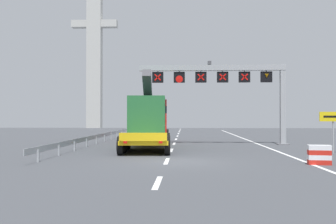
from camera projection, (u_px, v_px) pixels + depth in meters
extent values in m
plane|color=#424449|center=(178.00, 162.00, 18.83)|extent=(112.00, 112.00, 0.00)
cube|color=silver|center=(158.00, 183.00, 12.86)|extent=(0.20, 2.60, 0.01)
cube|color=silver|center=(167.00, 161.00, 19.03)|extent=(0.20, 2.60, 0.01)
cube|color=silver|center=(171.00, 150.00, 25.19)|extent=(0.20, 2.60, 0.01)
cube|color=silver|center=(174.00, 144.00, 31.36)|extent=(0.20, 2.60, 0.01)
cube|color=silver|center=(176.00, 139.00, 37.53)|extent=(0.20, 2.60, 0.01)
cube|color=silver|center=(177.00, 136.00, 43.69)|extent=(0.20, 2.60, 0.01)
cube|color=silver|center=(178.00, 134.00, 49.86)|extent=(0.20, 2.60, 0.01)
cube|color=silver|center=(179.00, 132.00, 56.02)|extent=(0.20, 2.60, 0.01)
cube|color=silver|center=(180.00, 130.00, 62.19)|extent=(0.20, 2.60, 0.01)
cube|color=silver|center=(180.00, 129.00, 68.36)|extent=(0.20, 2.60, 0.01)
cube|color=silver|center=(259.00, 144.00, 30.53)|extent=(0.20, 63.00, 0.01)
cube|color=#9EA0A5|center=(283.00, 104.00, 30.36)|extent=(0.40, 0.40, 6.36)
cube|color=slate|center=(283.00, 144.00, 30.33)|extent=(0.90, 0.90, 0.08)
cube|color=#9EA0A5|center=(212.00, 68.00, 30.66)|extent=(11.60, 0.44, 0.44)
cube|color=#4C4C51|center=(209.00, 63.00, 30.67)|extent=(0.28, 0.40, 0.28)
cube|color=black|center=(266.00, 77.00, 30.45)|extent=(0.89, 0.24, 0.85)
cube|color=#9EA0A5|center=(266.00, 71.00, 30.45)|extent=(0.08, 0.08, 0.16)
cone|color=orange|center=(267.00, 76.00, 30.32)|extent=(0.32, 0.32, 0.30)
cube|color=black|center=(244.00, 77.00, 30.53)|extent=(0.89, 0.24, 0.85)
cube|color=#9EA0A5|center=(244.00, 71.00, 30.53)|extent=(0.08, 0.08, 0.16)
cube|color=red|center=(245.00, 77.00, 30.40)|extent=(0.55, 0.02, 0.55)
cube|color=red|center=(245.00, 77.00, 30.40)|extent=(0.55, 0.02, 0.55)
cube|color=black|center=(223.00, 77.00, 30.61)|extent=(0.89, 0.24, 0.85)
cube|color=#9EA0A5|center=(223.00, 71.00, 30.61)|extent=(0.08, 0.08, 0.16)
cube|color=red|center=(223.00, 77.00, 30.48)|extent=(0.55, 0.02, 0.55)
cube|color=red|center=(223.00, 77.00, 30.48)|extent=(0.55, 0.02, 0.55)
cube|color=black|center=(201.00, 77.00, 30.69)|extent=(0.89, 0.24, 0.85)
cube|color=#9EA0A5|center=(201.00, 71.00, 30.69)|extent=(0.08, 0.08, 0.16)
cube|color=red|center=(201.00, 77.00, 30.56)|extent=(0.55, 0.02, 0.55)
cube|color=red|center=(201.00, 77.00, 30.56)|extent=(0.55, 0.02, 0.55)
cube|color=black|center=(179.00, 77.00, 30.77)|extent=(0.89, 0.24, 0.85)
cube|color=#9EA0A5|center=(179.00, 71.00, 30.77)|extent=(0.08, 0.08, 0.16)
cone|color=red|center=(179.00, 79.00, 30.63)|extent=(0.57, 0.02, 0.57)
cube|color=black|center=(158.00, 77.00, 30.85)|extent=(0.89, 0.24, 0.85)
cube|color=#9EA0A5|center=(158.00, 72.00, 30.85)|extent=(0.08, 0.08, 0.16)
cube|color=red|center=(158.00, 77.00, 30.72)|extent=(0.55, 0.02, 0.55)
cube|color=red|center=(158.00, 77.00, 30.72)|extent=(0.55, 0.02, 0.55)
cube|color=yellow|center=(148.00, 138.00, 26.53)|extent=(3.30, 10.52, 0.24)
cube|color=yellow|center=(143.00, 137.00, 21.26)|extent=(2.66, 0.21, 0.44)
cylinder|color=black|center=(120.00, 146.00, 22.03)|extent=(0.37, 1.11, 1.10)
cylinder|color=black|center=(167.00, 146.00, 22.04)|extent=(0.37, 1.11, 1.10)
cylinder|color=black|center=(123.00, 144.00, 23.08)|extent=(0.37, 1.11, 1.10)
cylinder|color=black|center=(167.00, 144.00, 23.09)|extent=(0.37, 1.11, 1.10)
cylinder|color=black|center=(124.00, 143.00, 24.13)|extent=(0.37, 1.11, 1.10)
cylinder|color=black|center=(167.00, 143.00, 24.14)|extent=(0.37, 1.11, 1.10)
cylinder|color=black|center=(126.00, 142.00, 25.18)|extent=(0.37, 1.11, 1.10)
cylinder|color=black|center=(167.00, 142.00, 25.19)|extent=(0.37, 1.11, 1.10)
cylinder|color=black|center=(128.00, 141.00, 26.23)|extent=(0.37, 1.11, 1.10)
cylinder|color=black|center=(167.00, 141.00, 26.24)|extent=(0.37, 1.11, 1.10)
cube|color=red|center=(152.00, 118.00, 33.65)|extent=(2.73, 3.32, 3.10)
cube|color=black|center=(152.00, 110.00, 33.66)|extent=(2.76, 3.34, 0.60)
cylinder|color=black|center=(138.00, 135.00, 34.51)|extent=(0.39, 1.12, 1.10)
cylinder|color=black|center=(167.00, 135.00, 34.51)|extent=(0.39, 1.12, 1.10)
cylinder|color=black|center=(136.00, 136.00, 32.51)|extent=(0.39, 1.12, 1.10)
cylinder|color=black|center=(167.00, 136.00, 32.51)|extent=(0.39, 1.12, 1.10)
cube|color=#236638|center=(148.00, 117.00, 26.95)|extent=(2.65, 5.83, 2.70)
cube|color=#2D2D33|center=(148.00, 88.00, 26.12)|extent=(0.70, 2.97, 2.29)
cube|color=red|center=(125.00, 142.00, 21.21)|extent=(0.20, 0.07, 0.12)
cube|color=red|center=(161.00, 142.00, 21.22)|extent=(0.20, 0.07, 0.12)
cylinder|color=#9EA0A5|center=(333.00, 133.00, 23.11)|extent=(0.10, 0.10, 2.51)
cube|color=yellow|center=(333.00, 117.00, 23.06)|extent=(1.65, 0.06, 0.58)
cube|color=black|center=(334.00, 117.00, 23.03)|extent=(1.19, 0.01, 0.12)
cube|color=red|center=(319.00, 162.00, 17.73)|extent=(1.06, 0.63, 0.23)
cube|color=white|center=(319.00, 157.00, 17.74)|extent=(1.06, 0.63, 0.22)
cube|color=red|center=(319.00, 152.00, 17.74)|extent=(1.06, 0.63, 0.23)
cube|color=white|center=(319.00, 148.00, 17.74)|extent=(1.06, 0.63, 0.23)
cube|color=#999EA3|center=(100.00, 136.00, 32.46)|extent=(0.04, 30.65, 0.32)
cube|color=#999EA3|center=(38.00, 156.00, 18.68)|extent=(0.10, 0.10, 0.60)
cube|color=#999EA3|center=(59.00, 150.00, 21.74)|extent=(0.10, 0.10, 0.60)
cube|color=#999EA3|center=(75.00, 146.00, 24.80)|extent=(0.10, 0.10, 0.60)
cube|color=#999EA3|center=(87.00, 143.00, 27.87)|extent=(0.10, 0.10, 0.60)
cube|color=#999EA3|center=(97.00, 140.00, 30.93)|extent=(0.10, 0.10, 0.60)
cube|color=#999EA3|center=(105.00, 138.00, 33.99)|extent=(0.10, 0.10, 0.60)
cube|color=#999EA3|center=(111.00, 136.00, 37.05)|extent=(0.10, 0.10, 0.60)
cube|color=#999EA3|center=(117.00, 135.00, 40.11)|extent=(0.10, 0.10, 0.60)
cube|color=#999EA3|center=(122.00, 134.00, 43.17)|extent=(0.10, 0.10, 0.60)
cube|color=#999EA3|center=(126.00, 133.00, 46.24)|extent=(0.10, 0.10, 0.60)
cube|color=#B7B7B2|center=(95.00, 44.00, 75.79)|extent=(2.80, 2.00, 33.08)
cube|color=#B7B7B2|center=(95.00, 24.00, 75.84)|extent=(9.00, 1.60, 1.40)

